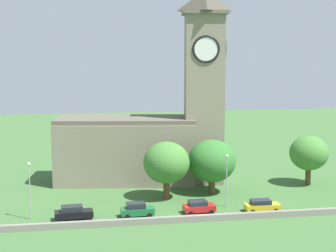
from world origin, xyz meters
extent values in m
plane|color=#3D6633|center=(0.00, 15.00, 0.00)|extent=(200.00, 200.00, 0.00)
cube|color=gray|center=(-6.78, 19.87, 4.88)|extent=(23.29, 12.64, 9.76)
cube|color=#5C5547|center=(-6.78, 19.87, 10.11)|extent=(23.17, 11.90, 0.70)
cube|color=gray|center=(5.65, 17.97, 13.34)|extent=(6.89, 6.89, 26.69)
cube|color=#675F4F|center=(5.65, 17.97, 26.94)|extent=(8.00, 8.00, 0.50)
pyramid|color=#484338|center=(5.65, 17.97, 28.85)|extent=(7.24, 7.24, 3.33)
cylinder|color=white|center=(5.18, 14.92, 21.35)|extent=(3.84, 0.70, 3.87)
torus|color=black|center=(5.18, 14.92, 21.35)|extent=(4.22, 0.98, 4.22)
cylinder|color=white|center=(8.70, 17.50, 21.35)|extent=(0.70, 3.84, 3.87)
torus|color=black|center=(8.70, 17.50, 21.35)|extent=(0.98, 4.22, 4.22)
cube|color=gray|center=(0.00, -2.37, 0.41)|extent=(48.13, 0.70, 0.82)
cube|color=black|center=(-15.14, 0.92, 0.76)|extent=(4.88, 2.09, 0.84)
cube|color=#1E232B|center=(-15.38, 0.91, 1.51)|extent=(2.77, 1.74, 0.67)
cylinder|color=black|center=(-13.57, 1.92, 0.34)|extent=(0.69, 0.36, 0.67)
cylinder|color=black|center=(-13.46, 0.12, 0.34)|extent=(0.69, 0.36, 0.67)
cylinder|color=black|center=(-16.81, 1.73, 0.34)|extent=(0.69, 0.36, 0.67)
cylinder|color=black|center=(-16.71, -0.07, 0.34)|extent=(0.69, 0.36, 0.67)
cube|color=#1E6B38|center=(-7.08, 0.79, 0.77)|extent=(4.30, 2.02, 0.85)
cube|color=#1E232B|center=(-7.29, 0.78, 1.53)|extent=(2.44, 1.72, 0.68)
cylinder|color=black|center=(-5.69, 1.77, 0.34)|extent=(0.70, 0.36, 0.68)
cylinder|color=black|center=(-5.61, -0.05, 0.34)|extent=(0.70, 0.36, 0.68)
cylinder|color=black|center=(-8.56, 1.64, 0.34)|extent=(0.70, 0.36, 0.68)
cylinder|color=black|center=(-8.47, -0.19, 0.34)|extent=(0.70, 0.36, 0.68)
cube|color=red|center=(1.11, 1.05, 0.70)|extent=(4.22, 2.14, 0.78)
cube|color=#1E232B|center=(0.91, 1.04, 1.39)|extent=(2.40, 1.81, 0.61)
cylinder|color=black|center=(2.46, 2.09, 0.31)|extent=(0.64, 0.38, 0.62)
cylinder|color=black|center=(2.56, 0.17, 0.31)|extent=(0.64, 0.38, 0.62)
cylinder|color=black|center=(-0.34, 1.93, 0.31)|extent=(0.64, 0.38, 0.62)
cylinder|color=black|center=(-0.24, 0.02, 0.31)|extent=(0.64, 0.38, 0.62)
cube|color=gold|center=(9.50, 0.28, 0.67)|extent=(4.65, 1.84, 0.75)
cube|color=#1E232B|center=(9.27, 0.29, 1.34)|extent=(2.61, 1.60, 0.59)
cylinder|color=black|center=(11.09, 1.17, 0.30)|extent=(0.60, 0.33, 0.60)
cylinder|color=black|center=(11.07, -0.63, 0.30)|extent=(0.60, 0.33, 0.60)
cylinder|color=black|center=(7.93, 1.20, 0.30)|extent=(0.60, 0.33, 0.60)
cylinder|color=black|center=(7.92, -0.60, 0.30)|extent=(0.60, 0.33, 0.60)
cylinder|color=#9EA0A5|center=(-20.54, 2.05, 3.46)|extent=(0.14, 0.14, 6.93)
sphere|color=#F4EFCC|center=(-20.54, 2.05, 7.15)|extent=(0.44, 0.44, 0.44)
cylinder|color=#9EA0A5|center=(5.41, 3.32, 3.42)|extent=(0.14, 0.14, 6.84)
sphere|color=#F4EFCC|center=(5.41, 3.32, 7.06)|extent=(0.44, 0.44, 0.44)
cylinder|color=brown|center=(-2.02, 8.46, 1.42)|extent=(0.93, 0.93, 2.85)
ellipsoid|color=#427A33|center=(-2.02, 8.46, 5.34)|extent=(6.64, 6.64, 5.98)
cylinder|color=brown|center=(5.15, 10.34, 1.13)|extent=(0.99, 0.99, 2.26)
ellipsoid|color=#33702D|center=(5.15, 10.34, 4.91)|extent=(7.07, 7.07, 6.37)
cylinder|color=brown|center=(21.45, 12.71, 1.43)|extent=(0.85, 0.85, 2.86)
ellipsoid|color=#427A33|center=(21.45, 12.71, 5.14)|extent=(6.08, 6.08, 5.47)
camera|label=1|loc=(-14.43, -66.00, 21.51)|focal=57.82mm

